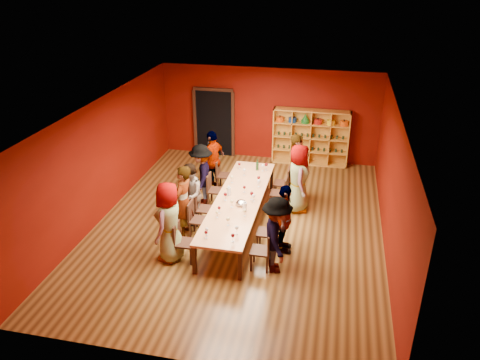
% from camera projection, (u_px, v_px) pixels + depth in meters
% --- Properties ---
extents(room_shell, '(7.10, 9.10, 3.04)m').
position_uv_depth(room_shell, '(239.00, 170.00, 11.11)').
color(room_shell, '#543616').
rests_on(room_shell, ground).
extents(tasting_table, '(1.10, 4.50, 0.75)m').
position_uv_depth(tasting_table, '(239.00, 200.00, 11.45)').
color(tasting_table, tan).
rests_on(tasting_table, ground).
extents(doorway, '(1.40, 0.17, 2.30)m').
position_uv_depth(doorway, '(214.00, 122.00, 15.53)').
color(doorway, black).
rests_on(doorway, ground).
extents(shelving_unit, '(2.40, 0.40, 1.80)m').
position_uv_depth(shelving_unit, '(311.00, 134.00, 14.88)').
color(shelving_unit, gold).
rests_on(shelving_unit, ground).
extents(chair_person_left_0, '(0.42, 0.42, 0.89)m').
position_uv_depth(chair_person_left_0, '(182.00, 240.00, 10.20)').
color(chair_person_left_0, black).
rests_on(chair_person_left_0, ground).
extents(person_left_0, '(0.59, 0.95, 1.83)m').
position_uv_depth(person_left_0, '(169.00, 222.00, 10.06)').
color(person_left_0, '#15173C').
rests_on(person_left_0, ground).
extents(chair_person_left_1, '(0.42, 0.42, 0.89)m').
position_uv_depth(chair_person_left_1, '(195.00, 217.00, 11.09)').
color(chair_person_left_1, black).
rests_on(chair_person_left_1, ground).
extents(person_left_1, '(0.55, 0.70, 1.79)m').
position_uv_depth(person_left_1, '(183.00, 201.00, 10.97)').
color(person_left_1, '#45454A').
rests_on(person_left_1, ground).
extents(chair_person_left_2, '(0.42, 0.42, 0.89)m').
position_uv_depth(chair_person_left_2, '(202.00, 206.00, 11.57)').
color(chair_person_left_2, black).
rests_on(chair_person_left_2, ground).
extents(person_left_2, '(0.60, 0.85, 1.59)m').
position_uv_depth(person_left_2, '(190.00, 194.00, 11.50)').
color(person_left_2, '#5576B0').
rests_on(person_left_2, ground).
extents(chair_person_left_3, '(0.42, 0.42, 0.89)m').
position_uv_depth(chair_person_left_3, '(213.00, 188.00, 12.50)').
color(chair_person_left_3, black).
rests_on(chair_person_left_3, ground).
extents(person_left_3, '(0.67, 1.16, 1.69)m').
position_uv_depth(person_left_3, '(201.00, 175.00, 12.41)').
color(person_left_3, '#4A4B4F').
rests_on(person_left_3, ground).
extents(chair_person_left_4, '(0.42, 0.42, 0.89)m').
position_uv_depth(chair_person_left_4, '(222.00, 173.00, 13.36)').
color(chair_person_left_4, black).
rests_on(chair_person_left_4, ground).
extents(person_left_4, '(0.77, 1.12, 1.75)m').
position_uv_depth(person_left_4, '(213.00, 160.00, 13.25)').
color(person_left_4, '#527EAA').
rests_on(person_left_4, ground).
extents(chair_person_right_0, '(0.42, 0.42, 0.89)m').
position_uv_depth(chair_person_right_0, '(264.00, 248.00, 9.89)').
color(chair_person_right_0, black).
rests_on(chair_person_right_0, ground).
extents(person_right_0, '(0.74, 1.19, 1.71)m').
position_uv_depth(person_right_0, '(277.00, 235.00, 9.69)').
color(person_right_0, '#5C8BBE').
rests_on(person_right_0, ground).
extents(chair_person_right_1, '(0.42, 0.42, 0.89)m').
position_uv_depth(chair_person_right_1, '(270.00, 230.00, 10.55)').
color(chair_person_right_1, black).
rests_on(chair_person_right_1, ground).
extents(person_right_1, '(0.52, 1.00, 1.64)m').
position_uv_depth(person_right_1, '(284.00, 219.00, 10.36)').
color(person_right_1, '#C38388').
rests_on(person_right_1, ground).
extents(chair_person_right_3, '(0.42, 0.42, 0.89)m').
position_uv_depth(chair_person_right_3, '(281.00, 191.00, 12.32)').
color(chair_person_right_3, black).
rests_on(chair_person_right_3, ground).
extents(person_right_3, '(0.66, 0.98, 1.83)m').
position_uv_depth(person_right_3, '(298.00, 178.00, 12.06)').
color(person_right_3, '#49494E').
rests_on(person_right_3, ground).
extents(chair_person_right_4, '(0.42, 0.42, 0.89)m').
position_uv_depth(chair_person_right_4, '(284.00, 181.00, 12.88)').
color(chair_person_right_4, black).
rests_on(chair_person_right_4, ground).
extents(person_right_4, '(0.71, 0.82, 1.88)m').
position_uv_depth(person_right_4, '(297.00, 168.00, 12.62)').
color(person_right_4, '#567FB2').
rests_on(person_right_4, ground).
extents(wine_glass_0, '(0.09, 0.09, 0.22)m').
position_uv_depth(wine_glass_0, '(252.00, 194.00, 11.28)').
color(wine_glass_0, silver).
rests_on(wine_glass_0, tasting_table).
extents(wine_glass_1, '(0.08, 0.08, 0.21)m').
position_uv_depth(wine_glass_1, '(259.00, 181.00, 11.92)').
color(wine_glass_1, silver).
rests_on(wine_glass_1, tasting_table).
extents(wine_glass_2, '(0.07, 0.07, 0.18)m').
position_uv_depth(wine_glass_2, '(207.00, 230.00, 9.85)').
color(wine_glass_2, silver).
rests_on(wine_glass_2, tasting_table).
extents(wine_glass_3, '(0.07, 0.07, 0.19)m').
position_uv_depth(wine_glass_3, '(206.00, 233.00, 9.73)').
color(wine_glass_3, silver).
rests_on(wine_glass_3, tasting_table).
extents(wine_glass_4, '(0.08, 0.08, 0.21)m').
position_uv_depth(wine_glass_4, '(232.00, 202.00, 10.94)').
color(wine_glass_4, silver).
rests_on(wine_glass_4, tasting_table).
extents(wine_glass_5, '(0.07, 0.07, 0.18)m').
position_uv_depth(wine_glass_5, '(239.00, 164.00, 12.97)').
color(wine_glass_5, silver).
rests_on(wine_glass_5, tasting_table).
extents(wine_glass_6, '(0.08, 0.08, 0.20)m').
position_uv_depth(wine_glass_6, '(233.00, 236.00, 9.60)').
color(wine_glass_6, silver).
rests_on(wine_glass_6, tasting_table).
extents(wine_glass_7, '(0.08, 0.08, 0.20)m').
position_uv_depth(wine_glass_7, '(259.00, 178.00, 12.13)').
color(wine_glass_7, silver).
rests_on(wine_glass_7, tasting_table).
extents(wine_glass_8, '(0.08, 0.08, 0.21)m').
position_uv_depth(wine_glass_8, '(244.00, 170.00, 12.55)').
color(wine_glass_8, silver).
rests_on(wine_glass_8, tasting_table).
extents(wine_glass_9, '(0.07, 0.07, 0.18)m').
position_uv_depth(wine_glass_9, '(219.00, 208.00, 10.69)').
color(wine_glass_9, silver).
rests_on(wine_glass_9, tasting_table).
extents(wine_glass_10, '(0.08, 0.08, 0.20)m').
position_uv_depth(wine_glass_10, '(263.00, 166.00, 12.82)').
color(wine_glass_10, silver).
rests_on(wine_glass_10, tasting_table).
extents(wine_glass_11, '(0.07, 0.07, 0.18)m').
position_uv_depth(wine_glass_11, '(217.00, 213.00, 10.51)').
color(wine_glass_11, silver).
rests_on(wine_glass_11, tasting_table).
extents(wine_glass_12, '(0.08, 0.08, 0.21)m').
position_uv_depth(wine_glass_12, '(237.00, 228.00, 9.87)').
color(wine_glass_12, silver).
rests_on(wine_glass_12, tasting_table).
extents(wine_glass_13, '(0.08, 0.08, 0.20)m').
position_uv_depth(wine_glass_13, '(254.00, 196.00, 11.21)').
color(wine_glass_13, silver).
rests_on(wine_glass_13, tasting_table).
extents(wine_glass_14, '(0.09, 0.09, 0.22)m').
position_uv_depth(wine_glass_14, '(228.00, 189.00, 11.51)').
color(wine_glass_14, silver).
rests_on(wine_glass_14, tasting_table).
extents(wine_glass_15, '(0.08, 0.08, 0.21)m').
position_uv_depth(wine_glass_15, '(225.00, 195.00, 11.26)').
color(wine_glass_15, silver).
rests_on(wine_glass_15, tasting_table).
extents(wine_glass_16, '(0.07, 0.07, 0.18)m').
position_uv_depth(wine_glass_16, '(245.00, 211.00, 10.57)').
color(wine_glass_16, silver).
rests_on(wine_glass_16, tasting_table).
extents(wine_glass_17, '(0.09, 0.09, 0.22)m').
position_uv_depth(wine_glass_17, '(266.00, 165.00, 12.86)').
color(wine_glass_17, silver).
rests_on(wine_glass_17, tasting_table).
extents(wine_glass_18, '(0.07, 0.07, 0.19)m').
position_uv_depth(wine_glass_18, '(244.00, 187.00, 11.65)').
color(wine_glass_18, silver).
rests_on(wine_glass_18, tasting_table).
extents(wine_glass_19, '(0.08, 0.08, 0.21)m').
position_uv_depth(wine_glass_19, '(232.00, 178.00, 12.14)').
color(wine_glass_19, silver).
rests_on(wine_glass_19, tasting_table).
extents(wine_glass_20, '(0.09, 0.09, 0.21)m').
position_uv_depth(wine_glass_20, '(228.00, 219.00, 10.19)').
color(wine_glass_20, silver).
rests_on(wine_glass_20, tasting_table).
extents(spittoon_bowl, '(0.26, 0.26, 0.14)m').
position_uv_depth(spittoon_bowl, '(241.00, 203.00, 11.07)').
color(spittoon_bowl, silver).
rests_on(spittoon_bowl, tasting_table).
extents(carafe_a, '(0.11, 0.11, 0.25)m').
position_uv_depth(carafe_a, '(229.00, 191.00, 11.52)').
color(carafe_a, silver).
rests_on(carafe_a, tasting_table).
extents(carafe_b, '(0.11, 0.11, 0.25)m').
position_uv_depth(carafe_b, '(245.00, 207.00, 10.80)').
color(carafe_b, silver).
rests_on(carafe_b, tasting_table).
extents(wine_bottle, '(0.10, 0.10, 0.32)m').
position_uv_depth(wine_bottle, '(257.00, 166.00, 12.89)').
color(wine_bottle, '#123317').
rests_on(wine_bottle, tasting_table).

